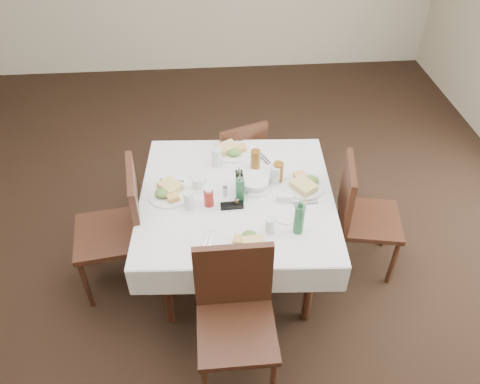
{
  "coord_description": "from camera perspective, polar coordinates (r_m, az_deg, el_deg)",
  "views": [
    {
      "loc": [
        0.04,
        -2.45,
        2.88
      ],
      "look_at": [
        0.24,
        -0.05,
        0.8
      ],
      "focal_mm": 35.0,
      "sensor_mm": 36.0,
      "label": 1
    }
  ],
  "objects": [
    {
      "name": "ground_plane",
      "position": [
        3.79,
        -3.7,
        -8.91
      ],
      "size": [
        7.0,
        7.0,
        0.0
      ],
      "primitive_type": "plane",
      "color": "black"
    },
    {
      "name": "room_shell",
      "position": [
        2.72,
        -5.27,
        15.11
      ],
      "size": [
        6.04,
        7.04,
        2.8
      ],
      "color": "beige",
      "rests_on": "ground"
    },
    {
      "name": "dining_table",
      "position": [
        3.28,
        -0.41,
        -1.35
      ],
      "size": [
        1.41,
        1.41,
        0.76
      ],
      "color": "black",
      "rests_on": "ground"
    },
    {
      "name": "chair_north",
      "position": [
        4.0,
        -0.16,
        4.12
      ],
      "size": [
        0.53,
        0.53,
        0.87
      ],
      "color": "black",
      "rests_on": "ground"
    },
    {
      "name": "chair_south",
      "position": [
        2.84,
        -0.59,
        -14.1
      ],
      "size": [
        0.47,
        0.47,
        0.98
      ],
      "color": "black",
      "rests_on": "ground"
    },
    {
      "name": "chair_east",
      "position": [
        3.54,
        14.3,
        -2.25
      ],
      "size": [
        0.52,
        0.52,
        0.94
      ],
      "color": "black",
      "rests_on": "ground"
    },
    {
      "name": "chair_west",
      "position": [
        3.38,
        -14.21,
        -3.7
      ],
      "size": [
        0.54,
        0.54,
        1.02
      ],
      "color": "black",
      "rests_on": "ground"
    },
    {
      "name": "meal_north",
      "position": [
        3.59,
        -0.97,
        5.11
      ],
      "size": [
        0.29,
        0.29,
        0.06
      ],
      "color": "white",
      "rests_on": "dining_table"
    },
    {
      "name": "meal_south",
      "position": [
        2.87,
        1.13,
        -6.12
      ],
      "size": [
        0.26,
        0.26,
        0.06
      ],
      "color": "white",
      "rests_on": "dining_table"
    },
    {
      "name": "meal_east",
      "position": [
        3.3,
        7.88,
        0.99
      ],
      "size": [
        0.31,
        0.31,
        0.07
      ],
      "color": "white",
      "rests_on": "dining_table"
    },
    {
      "name": "meal_west",
      "position": [
        3.24,
        -8.67,
        0.02
      ],
      "size": [
        0.29,
        0.29,
        0.06
      ],
      "color": "white",
      "rests_on": "dining_table"
    },
    {
      "name": "side_plate_a",
      "position": [
        3.41,
        -5.18,
        2.33
      ],
      "size": [
        0.15,
        0.15,
        0.01
      ],
      "color": "white",
      "rests_on": "dining_table"
    },
    {
      "name": "side_plate_b",
      "position": [
        3.07,
        5.6,
        -2.92
      ],
      "size": [
        0.16,
        0.16,
        0.01
      ],
      "color": "white",
      "rests_on": "dining_table"
    },
    {
      "name": "water_n",
      "position": [
        3.45,
        -2.87,
        4.27
      ],
      "size": [
        0.07,
        0.07,
        0.14
      ],
      "color": "silver",
      "rests_on": "dining_table"
    },
    {
      "name": "water_s",
      "position": [
        2.93,
        3.66,
        -4.13
      ],
      "size": [
        0.06,
        0.06,
        0.11
      ],
      "color": "silver",
      "rests_on": "dining_table"
    },
    {
      "name": "water_e",
      "position": [
        3.3,
        4.28,
        2.13
      ],
      "size": [
        0.07,
        0.07,
        0.13
      ],
      "color": "silver",
      "rests_on": "dining_table"
    },
    {
      "name": "water_w",
      "position": [
        3.1,
        -6.25,
        -1.0
      ],
      "size": [
        0.07,
        0.07,
        0.13
      ],
      "color": "silver",
      "rests_on": "dining_table"
    },
    {
      "name": "iced_tea_a",
      "position": [
        3.42,
        1.9,
        4.05
      ],
      "size": [
        0.07,
        0.07,
        0.15
      ],
      "color": "brown",
      "rests_on": "dining_table"
    },
    {
      "name": "iced_tea_b",
      "position": [
        3.31,
        4.67,
        2.47
      ],
      "size": [
        0.07,
        0.07,
        0.15
      ],
      "color": "brown",
      "rests_on": "dining_table"
    },
    {
      "name": "bread_basket",
      "position": [
        3.26,
        1.74,
        1.08
      ],
      "size": [
        0.23,
        0.23,
        0.08
      ],
      "color": "silver",
      "rests_on": "dining_table"
    },
    {
      "name": "oil_cruet_dark",
      "position": [
        3.2,
        -0.11,
        1.41
      ],
      "size": [
        0.05,
        0.05,
        0.21
      ],
      "color": "black",
      "rests_on": "dining_table"
    },
    {
      "name": "oil_cruet_green",
      "position": [
        3.12,
        -0.02,
        0.37
      ],
      "size": [
        0.05,
        0.05,
        0.23
      ],
      "color": "#235F38",
      "rests_on": "dining_table"
    },
    {
      "name": "ketchup_bottle",
      "position": [
        3.11,
        -3.83,
        -0.66
      ],
      "size": [
        0.06,
        0.06,
        0.14
      ],
      "color": "maroon",
      "rests_on": "dining_table"
    },
    {
      "name": "salt_shaker",
      "position": [
        3.19,
        -1.85,
        0.07
      ],
      "size": [
        0.03,
        0.03,
        0.08
      ],
      "color": "white",
      "rests_on": "dining_table"
    },
    {
      "name": "pepper_shaker",
      "position": [
        3.12,
        -0.38,
        -1.23
      ],
      "size": [
        0.03,
        0.03,
        0.07
      ],
      "color": "#3B2D18",
      "rests_on": "dining_table"
    },
    {
      "name": "coffee_mug",
      "position": [
        3.26,
        -5.17,
        1.0
      ],
      "size": [
        0.12,
        0.12,
        0.09
      ],
      "color": "white",
      "rests_on": "dining_table"
    },
    {
      "name": "sunglasses",
      "position": [
        3.12,
        -0.99,
        -1.66
      ],
      "size": [
        0.16,
        0.06,
        0.03
      ],
      "color": "black",
      "rests_on": "dining_table"
    },
    {
      "name": "green_bottle",
      "position": [
        2.91,
        7.22,
        -3.25
      ],
      "size": [
        0.06,
        0.06,
        0.25
      ],
      "color": "#235F38",
      "rests_on": "dining_table"
    },
    {
      "name": "sugar_caddy",
      "position": [
        3.18,
        5.41,
        -0.64
      ],
      "size": [
        0.11,
        0.08,
        0.05
      ],
      "color": "white",
      "rests_on": "dining_table"
    },
    {
      "name": "cutlery_n",
      "position": [
        3.54,
        2.95,
        4.07
      ],
      "size": [
        0.1,
        0.16,
        0.01
      ],
      "color": "silver",
      "rests_on": "dining_table"
    },
    {
      "name": "cutlery_s",
      "position": [
        2.91,
        -3.86,
        -5.98
      ],
      "size": [
        0.09,
        0.19,
        0.01
      ],
      "color": "silver",
      "rests_on": "dining_table"
    },
    {
      "name": "cutlery_e",
      "position": [
        3.18,
        7.97,
        -1.37
      ],
      "size": [
        0.18,
        0.06,
        0.01
      ],
      "color": "silver",
      "rests_on": "dining_table"
    },
    {
      "name": "cutlery_w",
      "position": [
        3.36,
        -8.36,
        1.23
      ],
      "size": [
        0.18,
        0.08,
        0.01
      ],
      "color": "silver",
      "rests_on": "dining_table"
    }
  ]
}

